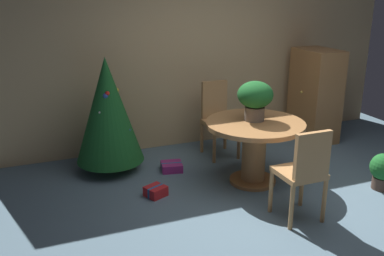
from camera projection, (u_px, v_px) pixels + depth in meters
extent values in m
plane|color=slate|center=(280.00, 205.00, 4.59)|extent=(6.60, 6.60, 0.00)
cube|color=tan|center=(200.00, 53.00, 6.12)|extent=(6.00, 0.10, 2.60)
cylinder|color=#9E6B3D|center=(252.00, 180.00, 5.13)|extent=(0.54, 0.54, 0.04)
cylinder|color=#9E6B3D|center=(254.00, 153.00, 5.02)|extent=(0.27, 0.27, 0.65)
cylinder|color=#9E6B3D|center=(255.00, 124.00, 4.91)|extent=(1.13, 1.13, 0.05)
cylinder|color=#665B51|center=(254.00, 114.00, 4.94)|extent=(0.23, 0.23, 0.16)
ellipsoid|color=#195623|center=(255.00, 95.00, 4.87)|extent=(0.40, 0.40, 0.30)
sphere|color=red|center=(266.00, 89.00, 4.92)|extent=(0.06, 0.06, 0.06)
sphere|color=red|center=(252.00, 86.00, 4.94)|extent=(0.07, 0.07, 0.07)
cylinder|color=#B27F4C|center=(271.00, 192.00, 4.39)|extent=(0.04, 0.04, 0.45)
cylinder|color=#B27F4C|center=(302.00, 186.00, 4.52)|extent=(0.04, 0.04, 0.45)
cylinder|color=#B27F4C|center=(292.00, 208.00, 4.07)|extent=(0.04, 0.04, 0.45)
cylinder|color=#B27F4C|center=(324.00, 201.00, 4.20)|extent=(0.04, 0.04, 0.45)
cube|color=#B27F4C|center=(299.00, 173.00, 4.22)|extent=(0.41, 0.41, 0.05)
cube|color=#B27F4C|center=(312.00, 155.00, 3.98)|extent=(0.37, 0.05, 0.45)
cylinder|color=#B27F4C|center=(239.00, 144.00, 5.75)|extent=(0.04, 0.04, 0.43)
cylinder|color=#B27F4C|center=(214.00, 147.00, 5.63)|extent=(0.04, 0.04, 0.43)
cylinder|color=#B27F4C|center=(225.00, 134.00, 6.12)|extent=(0.04, 0.04, 0.43)
cylinder|color=#B27F4C|center=(202.00, 137.00, 5.99)|extent=(0.04, 0.04, 0.43)
cube|color=#B27F4C|center=(220.00, 123.00, 5.80)|extent=(0.40, 0.46, 0.05)
cube|color=#B27F4C|center=(214.00, 99.00, 5.89)|extent=(0.36, 0.05, 0.51)
cylinder|color=brown|center=(111.00, 165.00, 5.44)|extent=(0.10, 0.10, 0.14)
cone|color=#195623|center=(108.00, 110.00, 5.22)|extent=(0.83, 0.83, 1.29)
sphere|color=silver|center=(101.00, 113.00, 5.06)|extent=(0.06, 0.06, 0.06)
sphere|color=#2D51A8|center=(106.00, 96.00, 5.04)|extent=(0.07, 0.07, 0.07)
sphere|color=#2D51A8|center=(116.00, 97.00, 5.29)|extent=(0.05, 0.05, 0.05)
sphere|color=#2D51A8|center=(128.00, 130.00, 5.23)|extent=(0.07, 0.07, 0.07)
sphere|color=gold|center=(118.00, 104.00, 5.36)|extent=(0.05, 0.05, 0.05)
sphere|color=gold|center=(116.00, 90.00, 5.18)|extent=(0.07, 0.07, 0.07)
sphere|color=red|center=(107.00, 93.00, 5.03)|extent=(0.05, 0.05, 0.05)
cube|color=red|center=(156.00, 191.00, 4.78)|extent=(0.27, 0.26, 0.11)
cube|color=#1E569E|center=(156.00, 191.00, 4.78)|extent=(0.20, 0.11, 0.11)
cube|color=#9E287A|center=(172.00, 167.00, 5.44)|extent=(0.30, 0.29, 0.10)
cube|color=#1E569E|center=(172.00, 167.00, 5.44)|extent=(0.26, 0.08, 0.10)
cube|color=#9E6B3D|center=(315.00, 95.00, 6.38)|extent=(0.47, 0.71, 1.35)
sphere|color=#B29338|center=(301.00, 92.00, 6.27)|extent=(0.04, 0.04, 0.04)
cylinder|color=#4C382D|center=(382.00, 183.00, 4.95)|extent=(0.22, 0.22, 0.14)
sphere|color=#1E6628|center=(384.00, 167.00, 4.88)|extent=(0.31, 0.31, 0.31)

